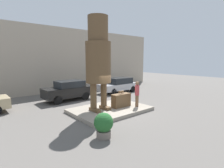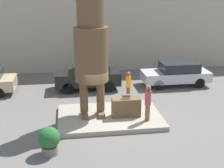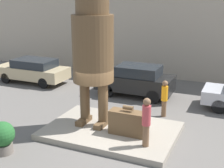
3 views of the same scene
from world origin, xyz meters
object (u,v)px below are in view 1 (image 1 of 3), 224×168
at_px(statue_figure, 98,56).
at_px(worker_hivis, 104,90).
at_px(tourist, 137,93).
at_px(giant_suitcase, 121,100).
at_px(parked_car_silver, 119,85).
at_px(planter_pot, 104,125).
at_px(parked_car_black, 68,90).

distance_m(statue_figure, worker_hivis, 4.28).
height_order(statue_figure, worker_hivis, statue_figure).
bearing_deg(worker_hivis, tourist, -85.92).
relative_size(giant_suitcase, tourist, 0.79).
relative_size(parked_car_silver, planter_pot, 3.81).
height_order(tourist, parked_car_black, tourist).
distance_m(giant_suitcase, tourist, 1.21).
bearing_deg(parked_car_silver, tourist, 58.77).
height_order(parked_car_silver, planter_pot, parked_car_silver).
distance_m(statue_figure, tourist, 3.66).
xyz_separation_m(giant_suitcase, tourist, (0.90, -0.64, 0.50)).
bearing_deg(planter_pot, tourist, 24.43).
xyz_separation_m(parked_car_black, parked_car_silver, (5.75, -0.07, -0.07)).
xyz_separation_m(parked_car_silver, worker_hivis, (-3.62, -2.15, 0.09)).
bearing_deg(statue_figure, parked_car_silver, 37.66).
bearing_deg(statue_figure, tourist, -22.43).
bearing_deg(giant_suitcase, worker_hivis, 76.74).
height_order(giant_suitcase, parked_car_black, parked_car_black).
distance_m(parked_car_black, worker_hivis, 3.07).
bearing_deg(tourist, worker_hivis, 94.08).
height_order(statue_figure, planter_pot, statue_figure).
height_order(giant_suitcase, worker_hivis, worker_hivis).
bearing_deg(planter_pot, worker_hivis, 52.27).
height_order(giant_suitcase, parked_car_silver, parked_car_silver).
bearing_deg(tourist, giant_suitcase, 144.68).
xyz_separation_m(tourist, parked_car_black, (-2.37, 5.64, -0.30)).
distance_m(tourist, parked_car_black, 6.12).
bearing_deg(statue_figure, worker_hivis, 46.57).
distance_m(tourist, worker_hivis, 3.44).
height_order(tourist, worker_hivis, tourist).
bearing_deg(worker_hivis, planter_pot, -127.73).
bearing_deg(giant_suitcase, statue_figure, 166.13).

